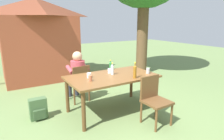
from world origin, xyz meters
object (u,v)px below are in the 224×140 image
(chair_far_left, at_px, (79,81))
(person_in_white_shirt, at_px, (77,73))
(backpack_by_near_side, at_px, (38,109))
(bottle_green, at_px, (111,66))
(dining_table, at_px, (112,80))
(bottle_amber, at_px, (135,71))
(cup_terracotta, at_px, (90,78))
(chair_near_right, at_px, (154,97))
(cup_glass, at_px, (110,71))
(bottle_clear, at_px, (112,69))
(cup_steel, at_px, (148,71))
(cup_white, at_px, (89,75))
(brick_kiosk, at_px, (38,37))

(chair_far_left, bearing_deg, person_in_white_shirt, 94.25)
(backpack_by_near_side, bearing_deg, person_in_white_shirt, 26.00)
(backpack_by_near_side, bearing_deg, bottle_green, -0.29)
(dining_table, relative_size, chair_far_left, 2.05)
(bottle_amber, height_order, cup_terracotta, bottle_amber)
(dining_table, height_order, bottle_green, bottle_green)
(chair_near_right, bearing_deg, cup_glass, 108.66)
(bottle_clear, distance_m, cup_glass, 0.14)
(chair_near_right, bearing_deg, bottle_amber, 103.85)
(backpack_by_near_side, bearing_deg, chair_far_left, 20.50)
(bottle_amber, bearing_deg, cup_steel, 16.27)
(person_in_white_shirt, height_order, backpack_by_near_side, person_in_white_shirt)
(chair_near_right, relative_size, cup_steel, 7.68)
(bottle_green, height_order, cup_glass, bottle_green)
(cup_white, height_order, backpack_by_near_side, cup_white)
(chair_far_left, xyz_separation_m, chair_near_right, (0.79, -1.60, 0.00))
(bottle_green, relative_size, cup_terracotta, 2.09)
(bottle_green, xyz_separation_m, brick_kiosk, (-0.95, 2.90, 0.47))
(bottle_green, relative_size, cup_glass, 2.31)
(chair_far_left, bearing_deg, bottle_amber, -59.62)
(chair_far_left, bearing_deg, cup_white, -95.19)
(person_in_white_shirt, bearing_deg, chair_near_right, -64.95)
(chair_near_right, bearing_deg, chair_far_left, 116.29)
(chair_far_left, bearing_deg, cup_glass, -52.95)
(chair_far_left, height_order, bottle_amber, bottle_amber)
(cup_white, bearing_deg, cup_terracotta, -108.95)
(cup_white, height_order, cup_terracotta, cup_terracotta)
(bottle_green, xyz_separation_m, cup_glass, (-0.16, -0.22, -0.05))
(cup_terracotta, height_order, backpack_by_near_side, cup_terracotta)
(cup_glass, bearing_deg, chair_far_left, 127.05)
(person_in_white_shirt, bearing_deg, chair_far_left, -85.75)
(chair_near_right, xyz_separation_m, cup_white, (-0.85, 0.91, 0.32))
(chair_near_right, relative_size, cup_terracotta, 7.82)
(cup_glass, xyz_separation_m, cup_steel, (0.68, -0.44, 0.01))
(bottle_amber, bearing_deg, brick_kiosk, 105.53)
(cup_glass, distance_m, backpack_by_near_side, 1.59)
(cup_terracotta, bearing_deg, dining_table, 10.88)
(cup_white, bearing_deg, bottle_green, 24.82)
(chair_far_left, relative_size, cup_white, 8.88)
(brick_kiosk, bearing_deg, backpack_by_near_side, -102.73)
(chair_far_left, distance_m, cup_white, 0.76)
(dining_table, distance_m, backpack_by_near_side, 1.53)
(brick_kiosk, bearing_deg, bottle_green, -71.85)
(dining_table, relative_size, bottle_clear, 7.03)
(dining_table, bearing_deg, bottle_clear, 55.12)
(person_in_white_shirt, height_order, bottle_green, person_in_white_shirt)
(dining_table, height_order, cup_white, cup_white)
(cup_glass, bearing_deg, bottle_clear, -94.39)
(cup_white, bearing_deg, brick_kiosk, 94.94)
(chair_near_right, height_order, cup_terracotta, cup_terracotta)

